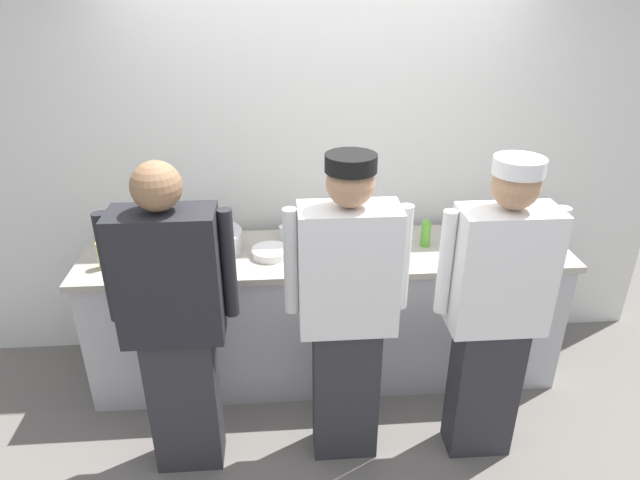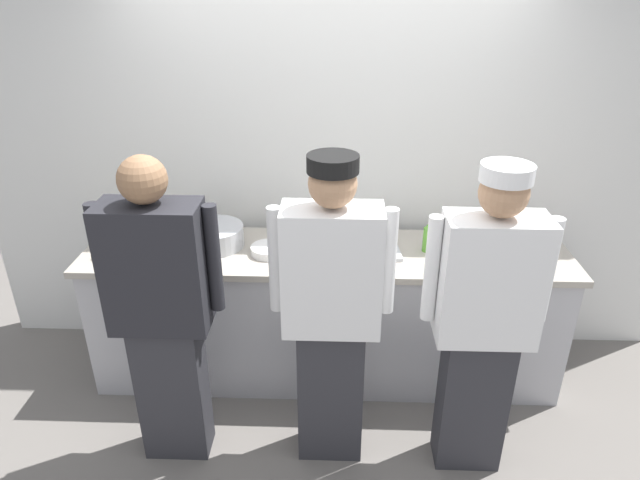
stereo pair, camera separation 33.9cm
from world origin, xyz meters
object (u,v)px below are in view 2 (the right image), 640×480
plate_stack_rear (269,250)px  sheet_tray (361,248)px  ramekin_red_sauce (125,245)px  chefs_knife (338,256)px  squeeze_bottle_spare (428,238)px  chef_far_right (484,320)px  squeeze_bottle_primary (516,240)px  ramekin_yellow_sauce (508,241)px  chef_near_left (162,311)px  deli_cup (289,231)px  ramekin_orange_sauce (310,255)px  squeeze_bottle_secondary (107,242)px  mixing_bowl_steel (214,236)px  chef_center (331,310)px  plate_stack_front (480,247)px

plate_stack_rear → sheet_tray: bearing=6.4°
ramekin_red_sauce → chefs_knife: size_ratio=0.33×
squeeze_bottle_spare → ramekin_red_sauce: size_ratio=2.08×
chef_far_right → chefs_knife: (-0.72, 0.64, 0.00)m
squeeze_bottle_primary → ramekin_red_sauce: 2.37m
squeeze_bottle_spare → ramekin_yellow_sauce: squeeze_bottle_spare is taller
chef_near_left → deli_cup: bearing=57.8°
deli_cup → ramekin_red_sauce: bearing=-168.3°
squeeze_bottle_spare → chefs_knife: 0.55m
sheet_tray → chefs_knife: size_ratio=1.64×
ramekin_orange_sauce → squeeze_bottle_secondary: bearing=-179.8°
ramekin_orange_sauce → chef_near_left: bearing=-140.5°
chef_far_right → mixing_bowl_steel: bearing=152.6°
chef_near_left → ramekin_red_sauce: (-0.43, 0.69, 0.02)m
sheet_tray → ramekin_yellow_sauce: 0.92m
chef_far_right → squeeze_bottle_spare: size_ratio=9.08×
chef_near_left → chef_far_right: (1.60, -0.02, 0.00)m
chef_far_right → chef_center: bearing=176.8°
deli_cup → chefs_knife: bearing=-40.3°
squeeze_bottle_spare → deli_cup: (-0.86, 0.17, -0.05)m
plate_stack_rear → deli_cup: (0.10, 0.24, 0.02)m
chef_near_left → deli_cup: (0.56, 0.89, 0.04)m
squeeze_bottle_spare → deli_cup: size_ratio=2.09×
sheet_tray → ramekin_red_sauce: ramekin_red_sauce is taller
ramekin_yellow_sauce → ramekin_orange_sauce: (-1.22, -0.24, 0.00)m
chef_center → plate_stack_front: (0.90, 0.72, 0.01)m
chef_far_right → ramekin_yellow_sauce: (0.34, 0.85, 0.02)m
plate_stack_rear → ramekin_yellow_sauce: size_ratio=2.06×
ramekin_red_sauce → sheet_tray: bearing=1.3°
ramekin_red_sauce → chefs_knife: (1.31, -0.06, -0.02)m
squeeze_bottle_secondary → squeeze_bottle_spare: size_ratio=1.04×
chef_far_right → squeeze_bottle_secondary: chef_far_right is taller
chef_near_left → mixing_bowl_steel: size_ratio=4.62×
ramekin_orange_sauce → mixing_bowl_steel: bearing=164.9°
chef_center → squeeze_bottle_secondary: 1.45m
plate_stack_front → squeeze_bottle_secondary: size_ratio=1.00×
squeeze_bottle_primary → chef_near_left: bearing=-160.1°
plate_stack_rear → ramekin_red_sauce: 0.89m
squeeze_bottle_primary → ramekin_orange_sauce: bearing=-174.7°
chef_near_left → plate_stack_rear: (0.46, 0.66, 0.02)m
squeeze_bottle_primary → squeeze_bottle_spare: squeeze_bottle_primary is taller
squeeze_bottle_primary → squeeze_bottle_spare: bearing=177.5°
chef_far_right → mixing_bowl_steel: (-1.49, 0.77, 0.06)m
plate_stack_front → squeeze_bottle_secondary: (-2.23, -0.16, 0.07)m
squeeze_bottle_primary → deli_cup: (-1.37, 0.19, -0.05)m
ramekin_orange_sauce → ramekin_yellow_sauce: bearing=11.1°
chef_center → ramekin_red_sauce: (-1.28, 0.66, 0.01)m
ramekin_yellow_sauce → ramekin_orange_sauce: ramekin_orange_sauce is taller
chef_center → mixing_bowl_steel: (-0.74, 0.73, 0.05)m
chef_center → plate_stack_front: 1.15m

